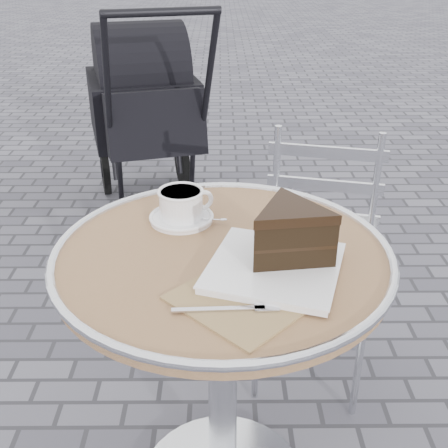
{
  "coord_description": "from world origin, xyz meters",
  "views": [
    {
      "loc": [
        -0.0,
        -1.02,
        1.32
      ],
      "look_at": [
        0.0,
        0.03,
        0.78
      ],
      "focal_mm": 45.0,
      "sensor_mm": 36.0,
      "label": 1
    }
  ],
  "objects_px": {
    "cafe_table": "(223,315)",
    "bistro_chair": "(320,231)",
    "baby_stroller": "(147,119)",
    "cake_plate_set": "(286,241)",
    "cappuccino_set": "(182,207)"
  },
  "relations": [
    {
      "from": "cafe_table",
      "to": "bistro_chair",
      "type": "height_order",
      "value": "bistro_chair"
    },
    {
      "from": "cafe_table",
      "to": "baby_stroller",
      "type": "xyz_separation_m",
      "value": [
        -0.38,
        1.76,
        -0.08
      ]
    },
    {
      "from": "bistro_chair",
      "to": "baby_stroller",
      "type": "distance_m",
      "value": 1.41
    },
    {
      "from": "cafe_table",
      "to": "cake_plate_set",
      "type": "bearing_deg",
      "value": -28.2
    },
    {
      "from": "cappuccino_set",
      "to": "cafe_table",
      "type": "bearing_deg",
      "value": -80.3
    },
    {
      "from": "cappuccino_set",
      "to": "baby_stroller",
      "type": "distance_m",
      "value": 1.66
    },
    {
      "from": "cappuccino_set",
      "to": "cake_plate_set",
      "type": "bearing_deg",
      "value": -67.1
    },
    {
      "from": "cake_plate_set",
      "to": "cafe_table",
      "type": "bearing_deg",
      "value": 169.41
    },
    {
      "from": "cafe_table",
      "to": "baby_stroller",
      "type": "height_order",
      "value": "baby_stroller"
    },
    {
      "from": "cafe_table",
      "to": "cappuccino_set",
      "type": "xyz_separation_m",
      "value": [
        -0.09,
        0.15,
        0.2
      ]
    },
    {
      "from": "cake_plate_set",
      "to": "bistro_chair",
      "type": "relative_size",
      "value": 0.49
    },
    {
      "from": "cafe_table",
      "to": "cake_plate_set",
      "type": "height_order",
      "value": "cake_plate_set"
    },
    {
      "from": "bistro_chair",
      "to": "cappuccino_set",
      "type": "bearing_deg",
      "value": -123.21
    },
    {
      "from": "cafe_table",
      "to": "bistro_chair",
      "type": "relative_size",
      "value": 0.92
    },
    {
      "from": "cappuccino_set",
      "to": "cake_plate_set",
      "type": "distance_m",
      "value": 0.3
    }
  ]
}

